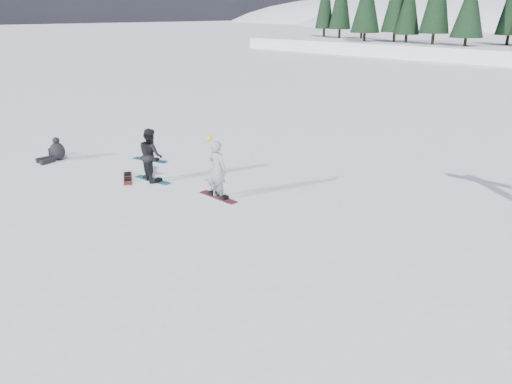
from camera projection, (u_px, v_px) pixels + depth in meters
ground at (139, 192)px, 16.00m from camera, size 420.00×420.00×0.00m
snowboarder_woman at (217, 169)px, 15.18m from camera, size 0.69×0.48×1.96m
snowboarder_man at (151, 155)px, 16.74m from camera, size 1.00×0.86×1.81m
seated_rider at (56, 152)px, 19.23m from camera, size 0.70×1.10×0.91m
gear_bag at (55, 152)px, 19.94m from camera, size 0.53×0.45×0.30m
snowboard_woman at (218, 197)px, 15.48m from camera, size 1.50×0.30×0.03m
snowboard_man at (153, 180)px, 17.05m from camera, size 1.53×0.53×0.03m
snowboard_loose_b at (128, 178)px, 17.22m from camera, size 1.44×1.00×0.03m
snowboard_loose_c at (150, 160)px, 19.32m from camera, size 1.51×0.77×0.03m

